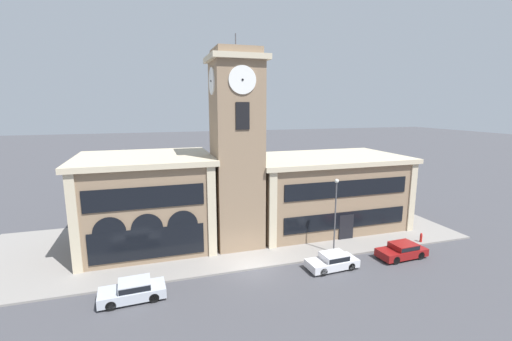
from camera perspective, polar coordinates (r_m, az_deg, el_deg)
name	(u,v)px	position (r m, az deg, el deg)	size (l,w,h in m)	color
ground_plane	(254,270)	(27.92, -0.27, -16.24)	(300.00, 300.00, 0.00)	#424247
sidewalk_kerb	(233,236)	(34.24, -3.86, -10.87)	(43.79, 14.40, 0.15)	gray
clock_tower	(237,151)	(30.23, -3.23, 3.26)	(4.78, 4.78, 18.57)	#897056
town_hall_left_wing	(147,201)	(32.71, -17.76, -4.83)	(11.74, 9.85, 8.31)	#897056
town_hall_right_wing	(324,191)	(37.14, 11.22, -3.32)	(16.25, 9.85, 7.52)	#897056
parked_car_near	(133,290)	(25.28, -19.79, -18.21)	(4.31, 2.07, 1.32)	#B2B7C1
parked_car_mid	(333,261)	(28.50, 12.66, -14.45)	(4.12, 2.00, 1.26)	silver
parked_car_far	(402,250)	(32.10, 23.17, -12.10)	(4.26, 2.03, 1.29)	maroon
street_lamp	(336,206)	(29.83, 13.13, -5.72)	(0.36, 0.36, 6.53)	#4C4C51
fire_hydrant	(421,238)	(35.97, 25.80, -10.03)	(0.22, 0.22, 0.87)	red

